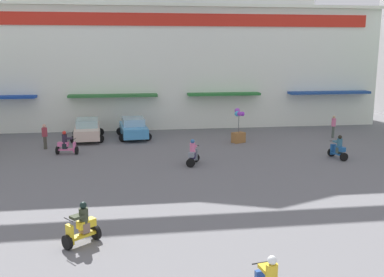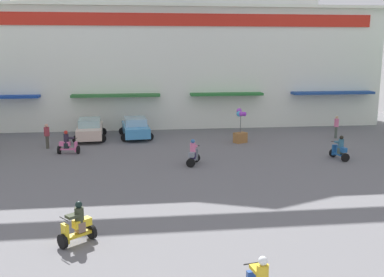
# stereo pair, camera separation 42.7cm
# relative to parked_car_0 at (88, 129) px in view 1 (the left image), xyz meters

# --- Properties ---
(ground_plane) EXTENTS (128.00, 128.00, 0.00)m
(ground_plane) POSITION_rel_parked_car_0_xyz_m (6.53, -13.61, -0.79)
(ground_plane) COLOR slate
(colonial_building) EXTENTS (36.83, 16.17, 20.26)m
(colonial_building) POSITION_rel_parked_car_0_xyz_m (6.53, 9.29, 8.21)
(colonial_building) COLOR white
(colonial_building) RESTS_ON ground
(parked_car_0) EXTENTS (2.58, 4.55, 1.57)m
(parked_car_0) POSITION_rel_parked_car_0_xyz_m (0.00, 0.00, 0.00)
(parked_car_0) COLOR beige
(parked_car_0) RESTS_ON ground
(parked_car_1) EXTENTS (2.69, 4.48, 1.56)m
(parked_car_1) POSITION_rel_parked_car_0_xyz_m (3.41, 0.21, -0.01)
(parked_car_1) COLOR #4391CB
(parked_car_1) RESTS_ON ground
(scooter_rider_3) EXTENTS (1.43, 0.68, 1.54)m
(scooter_rider_3) POSITION_rel_parked_car_0_xyz_m (-0.94, -4.65, -0.16)
(scooter_rider_3) COLOR black
(scooter_rider_3) RESTS_ON ground
(scooter_rider_5) EXTENTS (0.99, 1.51, 1.57)m
(scooter_rider_5) POSITION_rel_parked_car_0_xyz_m (6.81, -8.42, -0.15)
(scooter_rider_5) COLOR black
(scooter_rider_5) RESTS_ON ground
(scooter_rider_6) EXTENTS (0.73, 1.51, 1.53)m
(scooter_rider_6) POSITION_rel_parked_car_0_xyz_m (15.95, -8.24, -0.16)
(scooter_rider_6) COLOR black
(scooter_rider_6) RESTS_ON ground
(scooter_rider_7) EXTENTS (1.34, 1.21, 1.53)m
(scooter_rider_7) POSITION_rel_parked_car_0_xyz_m (1.45, -18.62, -0.15)
(scooter_rider_7) COLOR black
(scooter_rider_7) RESTS_ON ground
(pedestrian_0) EXTENTS (0.47, 0.47, 1.72)m
(pedestrian_0) POSITION_rel_parked_car_0_xyz_m (18.64, -1.86, 0.20)
(pedestrian_0) COLOR #495249
(pedestrian_0) RESTS_ON ground
(pedestrian_1) EXTENTS (0.41, 0.41, 1.72)m
(pedestrian_1) POSITION_rel_parked_car_0_xyz_m (-2.59, -2.85, 0.19)
(pedestrian_1) COLOR #413F36
(pedestrian_1) RESTS_ON ground
(balloon_vendor_cart) EXTENTS (1.08, 0.95, 2.50)m
(balloon_vendor_cart) POSITION_rel_parked_car_0_xyz_m (10.99, -2.59, 0.17)
(balloon_vendor_cart) COLOR #9B6635
(balloon_vendor_cart) RESTS_ON ground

